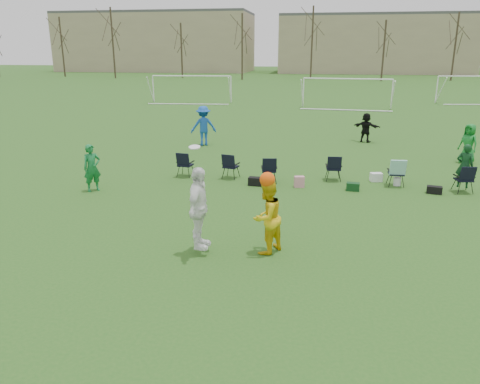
% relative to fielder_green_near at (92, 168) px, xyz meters
% --- Properties ---
extents(ground, '(260.00, 260.00, 0.00)m').
position_rel_fielder_green_near_xyz_m(ground, '(5.83, -5.72, -0.83)').
color(ground, '#25591B').
rests_on(ground, ground).
extents(fielder_green_near, '(0.71, 0.70, 1.65)m').
position_rel_fielder_green_near_xyz_m(fielder_green_near, '(0.00, 0.00, 0.00)').
color(fielder_green_near, '#136F33').
rests_on(fielder_green_near, ground).
extents(fielder_blue, '(1.48, 1.17, 2.01)m').
position_rel_fielder_green_near_xyz_m(fielder_blue, '(1.84, 8.60, 0.18)').
color(fielder_blue, '#174FB2').
rests_on(fielder_blue, ground).
extents(fielder_green_far, '(0.95, 0.99, 1.71)m').
position_rel_fielder_green_near_xyz_m(fielder_green_far, '(14.12, 6.71, 0.03)').
color(fielder_green_far, '#157728').
rests_on(fielder_green_far, ground).
extents(fielder_black, '(1.50, 1.03, 1.55)m').
position_rel_fielder_green_near_xyz_m(fielder_black, '(10.15, 10.91, -0.05)').
color(fielder_black, black).
rests_on(fielder_black, ground).
extents(center_contest, '(2.36, 1.50, 2.66)m').
position_rel_fielder_green_near_xyz_m(center_contest, '(5.77, -4.32, 0.23)').
color(center_contest, white).
rests_on(center_contest, ground).
extents(sideline_setup, '(10.77, 1.76, 1.68)m').
position_rel_fielder_green_near_xyz_m(sideline_setup, '(8.16, 2.34, -0.32)').
color(sideline_setup, '#0F391A').
rests_on(sideline_setup, ground).
extents(goal_left, '(7.39, 0.76, 2.46)m').
position_rel_fielder_green_near_xyz_m(goal_left, '(-4.17, 28.28, 1.10)').
color(goal_left, white).
rests_on(goal_left, ground).
extents(goal_mid, '(7.40, 0.63, 2.46)m').
position_rel_fielder_green_near_xyz_m(goal_mid, '(9.83, 26.28, 1.10)').
color(goal_mid, white).
rests_on(goal_mid, ground).
extents(goal_right, '(7.35, 1.14, 2.46)m').
position_rel_fielder_green_near_xyz_m(goal_right, '(21.83, 32.28, 1.10)').
color(goal_right, white).
rests_on(goal_right, ground).
extents(tree_line, '(110.28, 3.28, 11.40)m').
position_rel_fielder_green_near_xyz_m(tree_line, '(6.07, 64.12, 4.26)').
color(tree_line, '#382B21').
rests_on(tree_line, ground).
extents(building_row, '(126.00, 16.00, 13.00)m').
position_rel_fielder_green_near_xyz_m(building_row, '(12.56, 90.28, 5.16)').
color(building_row, tan).
rests_on(building_row, ground).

